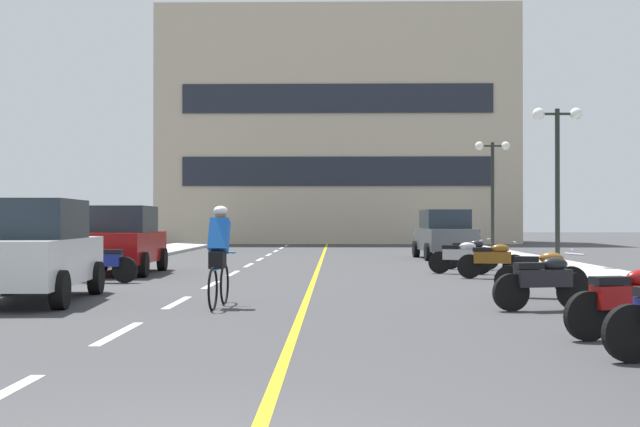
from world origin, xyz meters
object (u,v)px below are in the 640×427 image
object	(u,v)px
street_lamp_mid	(557,148)
motorcycle_5	(102,262)
motorcycle_6	(493,260)
motorcycle_8	(470,253)
cyclist_rider	(219,254)
motorcycle_4	(541,273)
parked_car_near	(31,250)
motorcycle_3	(544,281)
motorcycle_2	(629,301)
motorcycle_7	(461,256)
street_lamp_far	(493,170)
parked_car_mid	(122,240)
parked_car_far	(445,234)

from	to	relation	value
street_lamp_mid	motorcycle_5	world-z (taller)	street_lamp_mid
motorcycle_6	motorcycle_8	xyz separation A→B (m)	(0.04, 3.80, 0.00)
street_lamp_mid	motorcycle_6	size ratio (longest dim) A/B	2.72
cyclist_rider	motorcycle_4	bearing A→B (deg)	16.38
motorcycle_8	cyclist_rider	distance (m)	12.10
street_lamp_mid	motorcycle_8	world-z (taller)	street_lamp_mid
parked_car_near	motorcycle_4	xyz separation A→B (m)	(9.24, 0.85, -0.44)
motorcycle_3	motorcycle_5	world-z (taller)	same
parked_car_near	motorcycle_4	bearing A→B (deg)	5.29
motorcycle_6	cyclist_rider	world-z (taller)	cyclist_rider
motorcycle_2	motorcycle_6	xyz separation A→B (m)	(0.29, 10.49, 0.00)
motorcycle_8	motorcycle_5	bearing A→B (deg)	-150.42
motorcycle_3	motorcycle_5	bearing A→B (deg)	146.58
motorcycle_7	parked_car_near	bearing A→B (deg)	-138.60
street_lamp_far	parked_car_near	bearing A→B (deg)	-120.31
street_lamp_mid	motorcycle_7	distance (m)	5.00
street_lamp_far	motorcycle_8	bearing A→B (deg)	-103.88
street_lamp_mid	motorcycle_8	distance (m)	4.06
parked_car_mid	motorcycle_2	xyz separation A→B (m)	(9.32, -12.15, -0.44)
street_lamp_mid	motorcycle_3	distance (m)	12.18
street_lamp_far	motorcycle_4	distance (m)	20.06
motorcycle_5	motorcycle_8	world-z (taller)	same
street_lamp_mid	street_lamp_far	world-z (taller)	street_lamp_mid
street_lamp_mid	motorcycle_7	world-z (taller)	street_lamp_mid
motorcycle_4	motorcycle_6	distance (m)	5.09
motorcycle_4	cyclist_rider	size ratio (longest dim) A/B	0.93
cyclist_rider	parked_car_far	bearing A→B (deg)	70.83
street_lamp_far	motorcycle_7	distance (m)	13.53
motorcycle_3	motorcycle_6	distance (m)	7.27
parked_car_near	street_lamp_far	bearing A→B (deg)	59.69
motorcycle_6	street_lamp_far	bearing A→B (deg)	79.49
parked_car_near	motorcycle_6	world-z (taller)	parked_car_near
parked_car_near	cyclist_rider	distance (m)	3.57
motorcycle_2	cyclist_rider	size ratio (longest dim) A/B	0.94
motorcycle_4	motorcycle_6	xyz separation A→B (m)	(0.04, 5.09, 0.00)
motorcycle_7	motorcycle_4	bearing A→B (deg)	-85.99
street_lamp_far	motorcycle_3	bearing A→B (deg)	-98.42
cyclist_rider	motorcycle_8	bearing A→B (deg)	61.04
parked_car_mid	motorcycle_7	bearing A→B (deg)	0.74
street_lamp_far	motorcycle_4	bearing A→B (deg)	-97.95
motorcycle_3	motorcycle_7	xyz separation A→B (m)	(0.00, 9.03, 0.00)
parked_car_far	motorcycle_5	bearing A→B (deg)	-128.41
motorcycle_4	cyclist_rider	world-z (taller)	cyclist_rider
street_lamp_mid	parked_car_far	bearing A→B (deg)	111.62
motorcycle_6	motorcycle_7	bearing A→B (deg)	106.39
parked_car_far	cyclist_rider	size ratio (longest dim) A/B	2.42
parked_car_mid	motorcycle_4	distance (m)	11.72
motorcycle_5	street_lamp_far	bearing A→B (deg)	53.27
motorcycle_4	cyclist_rider	distance (m)	6.03
motorcycle_5	parked_car_mid	bearing A→B (deg)	96.34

